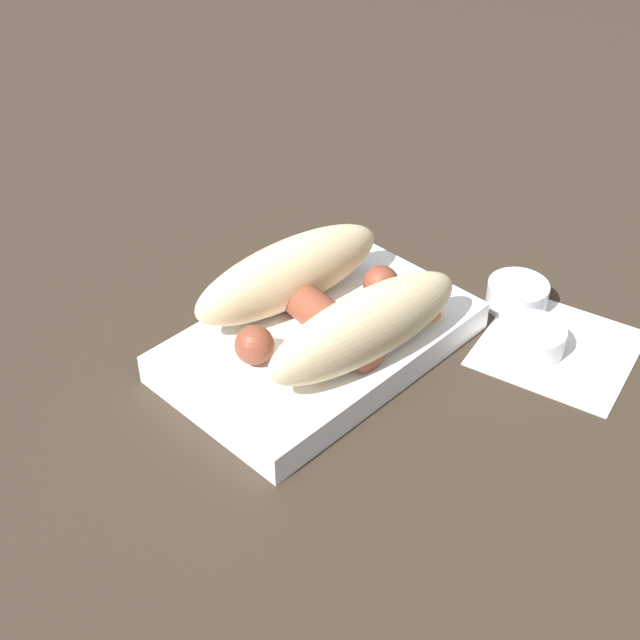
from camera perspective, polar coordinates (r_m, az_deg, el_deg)
The scene contains 8 objects.
ground_plane at distance 0.76m, azimuth 0.00°, elevation -2.17°, with size 3.00×3.00×0.00m, color #33281E.
food_tray at distance 0.75m, azimuth 0.00°, elevation -1.40°, with size 0.26×0.16×0.03m.
bread_roll at distance 0.73m, azimuth 0.27°, elevation 1.30°, with size 0.20×0.17×0.06m.
sausage at distance 0.74m, azimuth 0.03°, elevation 0.46°, with size 0.16×0.14×0.03m.
pickled_veggies at distance 0.77m, azimuth 5.10°, elevation 0.82°, with size 0.07×0.07×0.00m.
napkin at distance 0.79m, azimuth 14.97°, elevation -1.73°, with size 0.15×0.15×0.00m.
condiment_cup_near at distance 0.78m, azimuth 13.41°, elevation -1.28°, with size 0.06×0.06×0.02m.
condiment_cup_far at distance 0.83m, azimuth 12.50°, elevation 1.51°, with size 0.06×0.06×0.02m.
Camera 1 is at (-0.42, -0.41, 0.49)m, focal length 50.00 mm.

